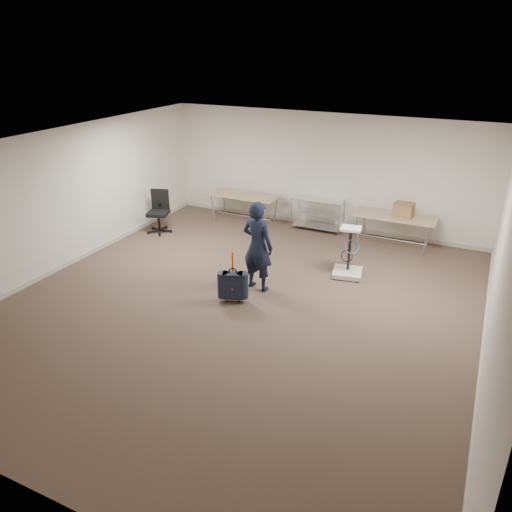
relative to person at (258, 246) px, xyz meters
The scene contains 10 objects.
ground 1.12m from the person, 91.11° to the right, with size 9.00×9.00×0.00m, color #49362C.
room_shell 1.04m from the person, 91.22° to the left, with size 8.00×9.00×9.00m.
folding_table_left 3.76m from the person, 120.68° to the left, with size 1.80×0.75×0.73m.
folding_table_right 3.74m from the person, 59.69° to the left, with size 1.80×0.75×0.73m.
wire_shelf 3.50m from the person, 90.23° to the left, with size 1.22×0.47×0.80m.
person is the anchor object (origin of this frame).
suitcase 0.89m from the person, 103.28° to the right, with size 0.40×0.32×0.97m.
office_chair 3.89m from the person, 153.91° to the left, with size 0.62×0.62×1.02m.
equipment_cart 1.97m from the person, 41.89° to the left, with size 0.65×0.65×1.03m.
cardboard_box 3.82m from the person, 57.65° to the left, with size 0.42×0.32×0.32m, color olive.
Camera 1 is at (3.64, -6.93, 4.38)m, focal length 35.00 mm.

